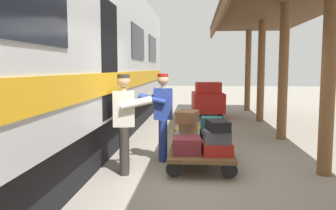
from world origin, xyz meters
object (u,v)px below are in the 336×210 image
object	(u,v)px
suitcase_cream_canvas	(213,134)
suitcase_black_hardshell	(218,126)
train_car	(26,54)
suitcase_red_plastic	(216,148)
suitcase_navy_fabric	(215,140)
suitcase_brown_leather	(188,117)
suitcase_slate_roller	(217,137)
suitcase_teal_softside	(212,123)
porter_in_overalls	(162,114)
luggage_cart	(201,149)
porter_by_door	(125,120)
suitcase_tan_vintage	(188,127)
suitcase_yellow_case	(188,134)
baggage_tug	(208,100)
suitcase_burgundy_valise	(187,145)
suitcase_gray_aluminum	(188,139)

from	to	relation	value
suitcase_cream_canvas	suitcase_black_hardshell	size ratio (longest dim) A/B	1.10
train_car	suitcase_red_plastic	world-z (taller)	train_car
suitcase_navy_fabric	suitcase_brown_leather	xyz separation A→B (m)	(0.51, 0.04, 0.45)
suitcase_cream_canvas	suitcase_slate_roller	xyz separation A→B (m)	(-0.01, 1.18, 0.19)
suitcase_teal_softside	suitcase_black_hardshell	distance (m)	1.22
suitcase_cream_canvas	porter_in_overalls	world-z (taller)	porter_in_overalls
luggage_cart	porter_by_door	size ratio (longest dim) A/B	1.22
suitcase_teal_softside	suitcase_tan_vintage	bearing A→B (deg)	51.12
suitcase_slate_roller	suitcase_yellow_case	bearing A→B (deg)	-66.43
train_car	suitcase_brown_leather	size ratio (longest dim) A/B	31.59
suitcase_red_plastic	suitcase_tan_vintage	bearing A→B (deg)	-48.19
suitcase_tan_vintage	suitcase_black_hardshell	size ratio (longest dim) A/B	0.70
suitcase_slate_roller	baggage_tug	xyz separation A→B (m)	(-0.07, -7.13, -0.03)
train_car	suitcase_burgundy_valise	world-z (taller)	train_car
porter_in_overalls	suitcase_red_plastic	bearing A→B (deg)	142.50
porter_in_overalls	baggage_tug	distance (m)	6.41
suitcase_cream_canvas	suitcase_gray_aluminum	size ratio (longest dim) A/B	1.25
suitcase_burgundy_valise	suitcase_yellow_case	size ratio (longest dim) A/B	1.04
baggage_tug	suitcase_slate_roller	bearing A→B (deg)	89.42
luggage_cart	suitcase_brown_leather	world-z (taller)	suitcase_brown_leather
porter_in_overalls	suitcase_navy_fabric	bearing A→B (deg)	168.48
suitcase_yellow_case	baggage_tug	size ratio (longest dim) A/B	0.28
suitcase_gray_aluminum	suitcase_teal_softside	distance (m)	0.77
suitcase_tan_vintage	porter_by_door	bearing A→B (deg)	32.59
suitcase_brown_leather	suitcase_navy_fabric	bearing A→B (deg)	-175.47
luggage_cart	suitcase_gray_aluminum	distance (m)	0.31
train_car	suitcase_black_hardshell	distance (m)	3.57
luggage_cart	suitcase_cream_canvas	world-z (taller)	suitcase_cream_canvas
suitcase_brown_leather	porter_by_door	xyz separation A→B (m)	(1.05, 0.64, 0.02)
suitcase_cream_canvas	suitcase_navy_fabric	size ratio (longest dim) A/B	0.90
suitcase_cream_canvas	suitcase_gray_aluminum	bearing A→B (deg)	48.32
porter_by_door	suitcase_gray_aluminum	bearing A→B (deg)	-146.79
suitcase_red_plastic	suitcase_tan_vintage	xyz separation A→B (m)	(0.50, -0.56, 0.26)
suitcase_navy_fabric	suitcase_burgundy_valise	world-z (taller)	suitcase_burgundy_valise
suitcase_burgundy_valise	suitcase_teal_softside	bearing A→B (deg)	-112.58
suitcase_slate_roller	suitcase_black_hardshell	size ratio (longest dim) A/B	0.84
suitcase_brown_leather	baggage_tug	bearing A→B (deg)	-95.11
suitcase_tan_vintage	suitcase_teal_softside	bearing A→B (deg)	-128.88
porter_by_door	baggage_tug	world-z (taller)	porter_by_door
train_car	suitcase_gray_aluminum	xyz separation A→B (m)	(-2.83, -0.50, -1.59)
suitcase_red_plastic	porter_by_door	bearing A→B (deg)	4.14
suitcase_cream_canvas	suitcase_slate_roller	distance (m)	1.20
suitcase_cream_canvas	suitcase_teal_softside	bearing A→B (deg)	9.50
suitcase_black_hardshell	suitcase_red_plastic	bearing A→B (deg)	-82.22
suitcase_red_plastic	suitcase_slate_roller	distance (m)	0.21
suitcase_gray_aluminum	suitcase_burgundy_valise	distance (m)	0.57
suitcase_navy_fabric	luggage_cart	bearing A→B (deg)	0.00
suitcase_burgundy_valise	porter_by_door	size ratio (longest dim) A/B	0.31
suitcase_red_plastic	suitcase_burgundy_valise	bearing A→B (deg)	0.00
suitcase_burgundy_valise	suitcase_slate_roller	xyz separation A→B (m)	(-0.52, 0.04, 0.17)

